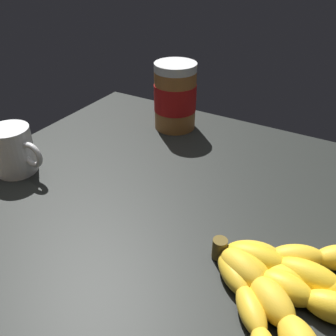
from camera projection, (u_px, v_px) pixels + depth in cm
name	position (u px, v px, depth cm)	size (l,w,h in cm)	color
ground_plane	(150.00, 214.00, 59.61)	(75.88, 71.95, 3.61)	black
banana_bunch	(286.00, 283.00, 43.43)	(24.77, 23.01, 3.79)	gold
peanut_butter_jar	(175.00, 97.00, 78.91)	(9.30, 9.30, 14.69)	#9E602D
coffee_mug	(14.00, 150.00, 64.90)	(7.38, 11.01, 8.74)	silver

